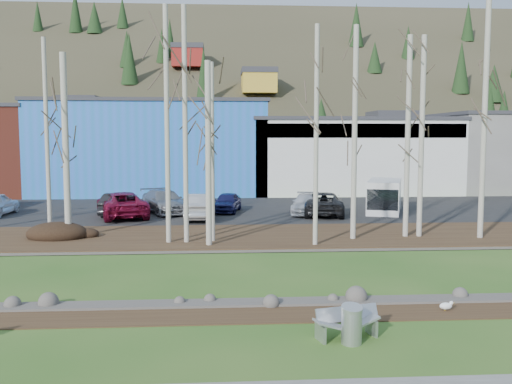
{
  "coord_description": "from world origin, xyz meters",
  "views": [
    {
      "loc": [
        -0.06,
        -14.0,
        5.18
      ],
      "look_at": [
        1.71,
        13.05,
        2.5
      ],
      "focal_mm": 40.0,
      "sensor_mm": 36.0,
      "label": 1
    }
  ],
  "objects": [
    {
      "name": "car_4",
      "position": [
        0.48,
        23.57,
        0.78
      ],
      "size": [
        2.21,
        4.01,
        1.29
      ],
      "primitive_type": "imported",
      "rotation": [
        0.0,
        0.0,
        -0.19
      ],
      "color": "#1A1C4F",
      "rests_on": "parking_lot"
    },
    {
      "name": "car_3",
      "position": [
        -3.64,
        23.41,
        0.89
      ],
      "size": [
        3.98,
        5.54,
        1.49
      ],
      "primitive_type": "imported",
      "rotation": [
        0.0,
        0.0,
        0.41
      ],
      "color": "gray",
      "rests_on": "parking_lot"
    },
    {
      "name": "car_5",
      "position": [
        -1.24,
        20.5,
        0.92
      ],
      "size": [
        1.72,
        4.77,
        1.56
      ],
      "primitive_type": "imported",
      "rotation": [
        0.0,
        0.0,
        3.13
      ],
      "color": "silver",
      "rests_on": "parking_lot"
    },
    {
      "name": "birch_5",
      "position": [
        -0.37,
        13.14,
        4.38
      ],
      "size": [
        0.22,
        0.22,
        8.47
      ],
      "color": "beige",
      "rests_on": "far_bank"
    },
    {
      "name": "birch_8",
      "position": [
        9.28,
        13.73,
        5.11
      ],
      "size": [
        0.26,
        0.26,
        9.92
      ],
      "color": "beige",
      "rests_on": "far_bank"
    },
    {
      "name": "litter_bin",
      "position": [
        3.22,
        -0.38,
        0.45
      ],
      "size": [
        0.57,
        0.57,
        0.89
      ],
      "primitive_type": "cylinder",
      "rotation": [
        0.0,
        0.0,
        0.12
      ],
      "color": "#B4B6B9",
      "rests_on": "ground"
    },
    {
      "name": "car_2",
      "position": [
        -6.08,
        21.56,
        0.93
      ],
      "size": [
        4.23,
        6.24,
        1.59
      ],
      "primitive_type": "imported",
      "rotation": [
        0.0,
        0.0,
        3.45
      ],
      "color": "maroon",
      "rests_on": "parking_lot"
    },
    {
      "name": "birch_3",
      "position": [
        -2.45,
        12.91,
        5.66
      ],
      "size": [
        0.23,
        0.23,
        11.02
      ],
      "color": "beige",
      "rests_on": "far_bank"
    },
    {
      "name": "seagull",
      "position": [
        6.62,
        2.01,
        0.18
      ],
      "size": [
        0.45,
        0.21,
        0.32
      ],
      "rotation": [
        0.0,
        0.0,
        -0.1
      ],
      "color": "gold",
      "rests_on": "ground"
    },
    {
      "name": "birch_6",
      "position": [
        4.39,
        11.87,
        5.16
      ],
      "size": [
        0.22,
        0.22,
        10.02
      ],
      "color": "beige",
      "rests_on": "far_bank"
    },
    {
      "name": "ground",
      "position": [
        0.0,
        0.0,
        0.0
      ],
      "size": [
        200.0,
        200.0,
        0.0
      ],
      "primitive_type": "plane",
      "color": "#295819",
      "rests_on": "ground"
    },
    {
      "name": "dirt_mound",
      "position": [
        -8.06,
        14.38,
        0.44
      ],
      "size": [
        2.97,
        2.1,
        0.58
      ],
      "primitive_type": "ellipsoid",
      "color": "black",
      "rests_on": "far_bank"
    },
    {
      "name": "river",
      "position": [
        0.0,
        7.2,
        0.0
      ],
      "size": [
        80.0,
        8.0,
        0.9
      ],
      "primitive_type": null,
      "color": "black",
      "rests_on": "ground"
    },
    {
      "name": "near_bank_rocks",
      "position": [
        0.0,
        3.1,
        0.0
      ],
      "size": [
        80.0,
        0.8,
        0.5
      ],
      "primitive_type": null,
      "color": "#47423D",
      "rests_on": "ground"
    },
    {
      "name": "bench_damaged",
      "position": [
        3.2,
        0.08,
        0.39
      ],
      "size": [
        1.82,
        0.98,
        0.77
      ],
      "rotation": [
        0.0,
        0.0,
        0.26
      ],
      "color": "#B4B6B9",
      "rests_on": "ground"
    },
    {
      "name": "birch_4",
      "position": [
        -0.53,
        12.11,
        4.35
      ],
      "size": [
        0.27,
        0.27,
        8.4
      ],
      "color": "beige",
      "rests_on": "far_bank"
    },
    {
      "name": "birch_1",
      "position": [
        -8.62,
        15.2,
        5.08
      ],
      "size": [
        0.21,
        0.21,
        9.86
      ],
      "color": "beige",
      "rests_on": "far_bank"
    },
    {
      "name": "birch_11",
      "position": [
        9.98,
        13.73,
        5.11
      ],
      "size": [
        0.26,
        0.26,
        9.92
      ],
      "color": "beige",
      "rests_on": "far_bank"
    },
    {
      "name": "parking_lot",
      "position": [
        0.0,
        25.0,
        0.07
      ],
      "size": [
        80.0,
        14.0,
        0.14
      ],
      "primitive_type": "cube",
      "color": "black",
      "rests_on": "ground"
    },
    {
      "name": "birch_2",
      "position": [
        -7.48,
        14.31,
        4.66
      ],
      "size": [
        0.31,
        0.31,
        9.02
      ],
      "color": "beige",
      "rests_on": "far_bank"
    },
    {
      "name": "hillside",
      "position": [
        0.0,
        84.0,
        17.5
      ],
      "size": [
        160.0,
        72.0,
        35.0
      ],
      "primitive_type": null,
      "color": "#32311F",
      "rests_on": "ground"
    },
    {
      "name": "dirt_strip",
      "position": [
        0.0,
        2.1,
        0.01
      ],
      "size": [
        80.0,
        1.8,
        0.03
      ],
      "primitive_type": "cube",
      "color": "#382616",
      "rests_on": "ground"
    },
    {
      "name": "far_bank",
      "position": [
        0.0,
        14.5,
        0.07
      ],
      "size": [
        80.0,
        7.0,
        0.15
      ],
      "primitive_type": "cube",
      "color": "#382616",
      "rests_on": "ground"
    },
    {
      "name": "birch_7",
      "position": [
        6.51,
        13.28,
        5.29
      ],
      "size": [
        0.26,
        0.26,
        10.28
      ],
      "color": "beige",
      "rests_on": "far_bank"
    },
    {
      "name": "building_grey",
      "position": [
        28.0,
        39.0,
        3.66
      ],
      "size": [
        14.28,
        12.24,
        7.3
      ],
      "color": "slate",
      "rests_on": "ground"
    },
    {
      "name": "car_6",
      "position": [
        6.63,
        21.75,
        0.87
      ],
      "size": [
        3.25,
        5.58,
        1.46
      ],
      "primitive_type": "imported",
      "rotation": [
        0.0,
        0.0,
        2.98
      ],
      "color": "#232325",
      "rests_on": "parking_lot"
    },
    {
      "name": "car_7",
      "position": [
        5.6,
        22.43,
        0.77
      ],
      "size": [
        2.66,
        4.64,
        1.27
      ],
      "primitive_type": "imported",
      "rotation": [
        0.0,
        0.0,
        -0.21
      ],
      "color": "silver",
      "rests_on": "parking_lot"
    },
    {
      "name": "birch_10",
      "position": [
        -1.61,
        12.91,
        5.66
      ],
      "size": [
        0.23,
        0.23,
        11.02
      ],
      "color": "beige",
      "rests_on": "far_bank"
    },
    {
      "name": "far_bank_rocks",
      "position": [
        0.0,
        11.3,
        0.0
      ],
      "size": [
        80.0,
        0.8,
        0.46
      ],
      "primitive_type": null,
      "color": "#47423D",
      "rests_on": "ground"
    },
    {
      "name": "van_white",
      "position": [
        10.82,
        22.69,
        1.2
      ],
      "size": [
        3.51,
        5.25,
        2.12
      ],
      "rotation": [
        0.0,
        0.0,
        -0.34
      ],
      "color": "white",
      "rests_on": "parking_lot"
    },
    {
      "name": "car_1",
      "position": [
        -6.42,
        22.53,
        0.86
      ],
      "size": [
        1.9,
        4.47,
        1.43
      ],
      "primitive_type": "imported",
      "rotation": [
        0.0,
        0.0,
        3.05
      ],
      "color": "black",
      "rests_on": "parking_lot"
    },
    {
      "name": "birch_9",
      "position": [
        12.87,
        13.14,
        6.18
      ],
      "size": [
        0.27,
        0.27,
        12.06
      ],
      "color": "beige",
      "rests_on": "far_bank"
    },
    {
      "name": "building_white",
      "position": [
        12.0,
        38.98,
        3.41
      ],
      "size": [
        18.36,
        12.24,
        6.8
      ],
      "color": "silver",
      "rests_on": "ground"
    },
    {
      "name": "building_blue",
      "position": [
        -6.0,
        39.0,
        4.16
      ],
      "size": [
        20.4,
        12.24,
        8.3
      ],
      "color": "blue",
      "rests_on": "ground"
    }
  ]
}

